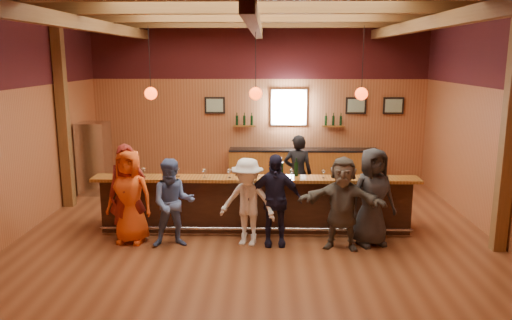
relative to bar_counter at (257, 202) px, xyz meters
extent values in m
plane|color=brown|center=(-0.02, -0.15, -0.52)|extent=(9.00, 9.00, 0.00)
cube|color=#964E29|center=(-0.02, 3.85, 1.73)|extent=(9.00, 0.04, 4.50)
cube|color=#964E29|center=(-0.02, -4.15, 1.73)|extent=(9.00, 0.04, 4.50)
cube|color=#964E29|center=(-4.52, -0.15, 1.73)|extent=(0.04, 8.00, 4.50)
cube|color=#964E29|center=(4.48, -0.15, 1.73)|extent=(0.04, 8.00, 4.50)
cube|color=#3C1011|center=(-0.02, 3.83, 3.13)|extent=(9.00, 0.01, 1.70)
cube|color=#3C1011|center=(-4.50, -0.15, 3.13)|extent=(0.01, 8.00, 1.70)
cube|color=#3C1011|center=(4.46, -0.15, 3.13)|extent=(0.01, 8.00, 1.70)
cube|color=brown|center=(-4.37, 1.35, 1.73)|extent=(0.22, 0.22, 4.50)
cube|color=brown|center=(4.33, -1.15, 1.73)|extent=(0.22, 0.22, 4.50)
cube|color=brown|center=(-0.02, -1.15, 3.68)|extent=(8.80, 0.20, 0.25)
cube|color=brown|center=(-0.02, 0.85, 3.68)|extent=(8.80, 0.20, 0.25)
cube|color=brown|center=(-0.02, 2.85, 3.68)|extent=(8.80, 0.20, 0.25)
cube|color=brown|center=(-3.02, -0.15, 3.43)|extent=(0.18, 7.80, 0.22)
cube|color=brown|center=(-0.02, -0.15, 3.43)|extent=(0.18, 7.80, 0.22)
cube|color=brown|center=(2.98, -0.15, 3.43)|extent=(0.18, 7.80, 0.22)
cube|color=black|center=(-0.02, -0.15, 0.00)|extent=(6.00, 0.60, 1.05)
cube|color=brown|center=(-0.02, -0.33, 0.56)|extent=(6.30, 0.50, 0.06)
cube|color=black|center=(-0.02, 0.23, 0.40)|extent=(6.00, 0.48, 0.05)
cube|color=black|center=(-0.02, 0.23, -0.07)|extent=(6.00, 0.48, 0.90)
cube|color=silver|center=(1.98, 0.23, 0.36)|extent=(0.45, 0.40, 0.14)
cube|color=silver|center=(2.48, 0.23, 0.36)|extent=(0.45, 0.40, 0.14)
cylinder|color=silver|center=(-0.02, -0.57, -0.37)|extent=(6.00, 0.06, 0.06)
cube|color=brown|center=(1.18, 3.57, -0.07)|extent=(4.00, 0.50, 0.90)
cube|color=black|center=(1.18, 3.57, 0.40)|extent=(4.00, 0.52, 0.05)
cube|color=silver|center=(0.78, 3.80, 1.53)|extent=(0.95, 0.08, 0.95)
cube|color=white|center=(0.78, 3.75, 1.53)|extent=(0.78, 0.01, 0.78)
cube|color=black|center=(-1.22, 3.79, 1.58)|extent=(0.55, 0.04, 0.45)
cube|color=silver|center=(-1.22, 3.77, 1.58)|extent=(0.45, 0.01, 0.35)
cube|color=black|center=(2.58, 3.79, 1.58)|extent=(0.55, 0.04, 0.45)
cube|color=silver|center=(2.58, 3.77, 1.58)|extent=(0.45, 0.01, 0.35)
cube|color=black|center=(3.58, 3.79, 1.58)|extent=(0.55, 0.04, 0.45)
cube|color=silver|center=(3.58, 3.77, 1.58)|extent=(0.45, 0.01, 0.35)
cube|color=brown|center=(-0.42, 3.73, 1.03)|extent=(0.60, 0.18, 0.04)
cylinder|color=black|center=(-0.62, 3.73, 1.18)|extent=(0.07, 0.07, 0.26)
cylinder|color=black|center=(-0.42, 3.73, 1.18)|extent=(0.07, 0.07, 0.26)
cylinder|color=black|center=(-0.22, 3.73, 1.18)|extent=(0.07, 0.07, 0.26)
cube|color=brown|center=(1.98, 3.73, 1.03)|extent=(0.60, 0.18, 0.04)
cylinder|color=black|center=(1.78, 3.73, 1.18)|extent=(0.07, 0.07, 0.26)
cylinder|color=black|center=(1.98, 3.73, 1.18)|extent=(0.07, 0.07, 0.26)
cylinder|color=black|center=(2.18, 3.73, 1.18)|extent=(0.07, 0.07, 0.26)
cylinder|color=black|center=(-2.02, -0.15, 2.80)|extent=(0.01, 0.01, 1.25)
sphere|color=red|center=(-2.02, -0.15, 2.18)|extent=(0.24, 0.24, 0.24)
cylinder|color=black|center=(-0.02, -0.15, 2.80)|extent=(0.01, 0.01, 1.25)
sphere|color=red|center=(-0.02, -0.15, 2.18)|extent=(0.24, 0.24, 0.24)
cylinder|color=black|center=(1.98, -0.15, 2.80)|extent=(0.01, 0.01, 1.25)
sphere|color=red|center=(1.98, -0.15, 2.18)|extent=(0.24, 0.24, 0.24)
cube|color=silver|center=(-4.12, 2.45, 0.38)|extent=(0.70, 0.70, 1.80)
imported|color=#DF4C15|center=(-2.31, -0.91, 0.35)|extent=(0.92, 0.67, 1.75)
imported|color=maroon|center=(-2.34, -0.91, 0.40)|extent=(0.73, 0.54, 1.84)
imported|color=#546CA8|center=(-1.48, -1.09, 0.29)|extent=(0.89, 0.75, 1.62)
imported|color=white|center=(-0.14, -0.99, 0.29)|extent=(1.18, 0.88, 1.62)
imported|color=#191831|center=(0.34, -0.98, 0.33)|extent=(1.00, 0.43, 1.69)
imported|color=#534B42|center=(1.55, -1.12, 0.32)|extent=(1.62, 0.81, 1.68)
imported|color=#2A2A2D|center=(2.12, -0.92, 0.38)|extent=(1.02, 0.82, 1.80)
imported|color=black|center=(0.88, 1.06, 0.34)|extent=(0.67, 0.47, 1.72)
cylinder|color=brown|center=(0.40, -0.20, 0.70)|extent=(0.20, 0.20, 0.22)
cylinder|color=black|center=(0.48, -0.26, 0.73)|extent=(0.08, 0.08, 0.28)
cylinder|color=black|center=(0.48, -0.26, 0.91)|extent=(0.03, 0.03, 0.10)
cylinder|color=black|center=(0.77, -0.19, 0.72)|extent=(0.08, 0.08, 0.27)
cylinder|color=black|center=(0.77, -0.19, 0.90)|extent=(0.03, 0.03, 0.09)
cylinder|color=silver|center=(-2.68, -0.26, 0.59)|extent=(0.07, 0.07, 0.01)
cylinder|color=silver|center=(-2.68, -0.26, 0.64)|extent=(0.01, 0.01, 0.10)
sphere|color=silver|center=(-2.68, -0.26, 0.72)|extent=(0.08, 0.08, 0.08)
cylinder|color=silver|center=(-2.18, -0.32, 0.59)|extent=(0.07, 0.07, 0.01)
cylinder|color=silver|center=(-2.18, -0.32, 0.65)|extent=(0.01, 0.01, 0.10)
sphere|color=silver|center=(-2.18, -0.32, 0.73)|extent=(0.08, 0.08, 0.08)
cylinder|color=silver|center=(-1.52, -0.31, 0.59)|extent=(0.07, 0.07, 0.01)
cylinder|color=silver|center=(-1.52, -0.31, 0.64)|extent=(0.01, 0.01, 0.10)
sphere|color=silver|center=(-1.52, -0.31, 0.72)|extent=(0.08, 0.08, 0.08)
cylinder|color=silver|center=(-0.99, -0.40, 0.59)|extent=(0.07, 0.07, 0.01)
cylinder|color=silver|center=(-0.99, -0.40, 0.65)|extent=(0.01, 0.01, 0.10)
sphere|color=silver|center=(-0.99, -0.40, 0.73)|extent=(0.08, 0.08, 0.08)
cylinder|color=silver|center=(-0.52, -0.39, 0.59)|extent=(0.07, 0.07, 0.01)
cylinder|color=silver|center=(-0.52, -0.39, 0.65)|extent=(0.01, 0.01, 0.10)
sphere|color=silver|center=(-0.52, -0.39, 0.73)|extent=(0.08, 0.08, 0.08)
cylinder|color=silver|center=(0.67, -0.42, 0.59)|extent=(0.07, 0.07, 0.01)
cylinder|color=silver|center=(0.67, -0.42, 0.65)|extent=(0.01, 0.01, 0.10)
sphere|color=silver|center=(0.67, -0.42, 0.74)|extent=(0.08, 0.08, 0.08)
cylinder|color=silver|center=(1.29, -0.35, 0.59)|extent=(0.06, 0.06, 0.01)
cylinder|color=silver|center=(1.29, -0.35, 0.64)|extent=(0.01, 0.01, 0.09)
sphere|color=silver|center=(1.29, -0.35, 0.71)|extent=(0.07, 0.07, 0.07)
cylinder|color=silver|center=(1.75, -0.28, 0.59)|extent=(0.07, 0.07, 0.01)
cylinder|color=silver|center=(1.75, -0.28, 0.64)|extent=(0.01, 0.01, 0.10)
sphere|color=silver|center=(1.75, -0.28, 0.72)|extent=(0.08, 0.08, 0.08)
camera|label=1|loc=(0.21, -9.66, 2.87)|focal=35.00mm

